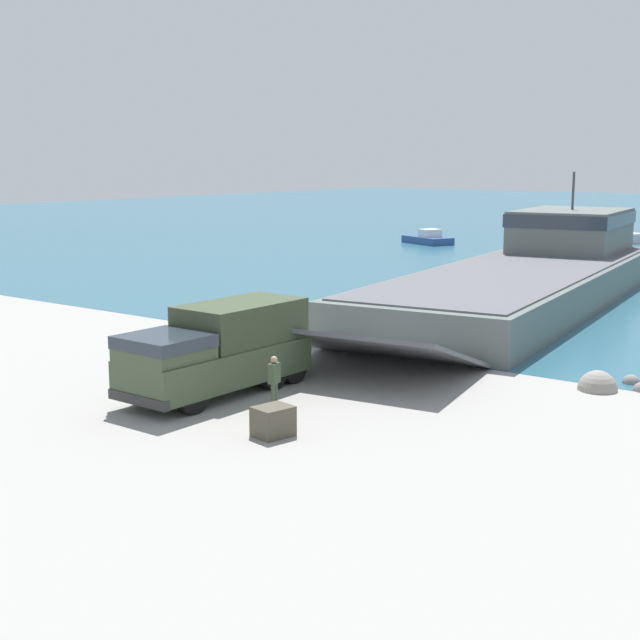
% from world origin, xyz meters
% --- Properties ---
extents(ground_plane, '(240.00, 240.00, 0.00)m').
position_xyz_m(ground_plane, '(0.00, 0.00, 0.00)').
color(ground_plane, gray).
extents(landing_craft, '(12.49, 37.44, 7.05)m').
position_xyz_m(landing_craft, '(-2.00, 21.05, 1.64)').
color(landing_craft, '#56605B').
rests_on(landing_craft, ground_plane).
extents(military_truck, '(2.72, 7.17, 3.00)m').
position_xyz_m(military_truck, '(-2.00, -5.14, 1.54)').
color(military_truck, '#3D4C33').
rests_on(military_truck, ground_plane).
extents(soldier_on_ramp, '(0.32, 0.48, 1.71)m').
position_xyz_m(soldier_on_ramp, '(0.68, -5.45, 0.99)').
color(soldier_on_ramp, '#3D4C33').
rests_on(soldier_on_ramp, ground_plane).
extents(moored_boat_a, '(5.59, 4.31, 1.39)m').
position_xyz_m(moored_boat_a, '(-23.42, 46.47, 0.46)').
color(moored_boat_a, navy).
rests_on(moored_boat_a, ground_plane).
extents(moored_boat_b, '(4.81, 7.49, 1.95)m').
position_xyz_m(moored_boat_b, '(-9.35, 56.19, 0.65)').
color(moored_boat_b, '#B7BABF').
rests_on(moored_boat_b, ground_plane).
extents(mooring_bollard, '(0.33, 0.33, 0.90)m').
position_xyz_m(mooring_bollard, '(-7.22, 2.36, 0.49)').
color(mooring_bollard, '#333338').
rests_on(mooring_bollard, ground_plane).
extents(cargo_crate, '(1.07, 1.21, 0.87)m').
position_xyz_m(cargo_crate, '(2.48, -7.69, 0.44)').
color(cargo_crate, '#4C4738').
rests_on(cargo_crate, ground_plane).
extents(shoreline_rock_a, '(1.37, 1.37, 1.37)m').
position_xyz_m(shoreline_rock_a, '(8.17, 2.98, 0.00)').
color(shoreline_rock_a, gray).
rests_on(shoreline_rock_a, ground_plane).
extents(shoreline_rock_b, '(0.63, 0.63, 0.63)m').
position_xyz_m(shoreline_rock_b, '(8.80, 4.62, 0.00)').
color(shoreline_rock_b, gray).
rests_on(shoreline_rock_b, ground_plane).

